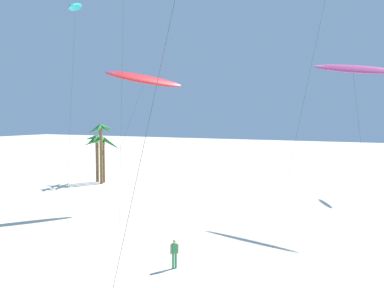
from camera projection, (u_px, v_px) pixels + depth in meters
palm_tree_0 at (101, 137)px, 49.62m from camera, size 3.25×3.55×8.01m
palm_tree_1 at (97, 145)px, 51.28m from camera, size 3.62×3.49×6.46m
palm_tree_2 at (103, 146)px, 50.82m from camera, size 5.15×5.18×6.29m
flying_kite_5 at (353, 69)px, 33.06m from camera, size 7.46×5.76×14.17m
flying_kite_8 at (145, 79)px, 37.26m from camera, size 6.63×7.20×13.73m
flying_kite_10 at (75, 7)px, 29.88m from camera, size 4.18×6.21×18.63m
person_foreground_walker at (174, 252)px, 21.86m from camera, size 0.40×0.37×1.72m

